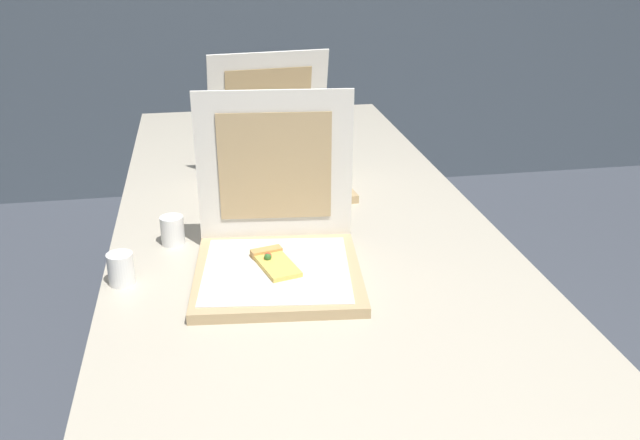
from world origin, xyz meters
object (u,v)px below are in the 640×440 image
at_px(pizza_box_front, 277,249).
at_px(cup_white_near_center, 172,230).
at_px(pizza_box_middle, 278,167).
at_px(cup_white_near_left, 121,269).
at_px(table, 301,233).

relative_size(pizza_box_front, cup_white_near_center, 5.61).
bearing_deg(pizza_box_front, pizza_box_middle, 88.66).
relative_size(pizza_box_middle, cup_white_near_center, 5.69).
bearing_deg(cup_white_near_left, pizza_box_middle, 53.99).
bearing_deg(table, pizza_box_front, -107.89).
distance_m(table, cup_white_near_left, 0.51).
bearing_deg(pizza_box_front, cup_white_near_left, -174.20).
distance_m(table, pizza_box_middle, 0.27).
relative_size(table, cup_white_near_left, 33.21).
xyz_separation_m(pizza_box_middle, cup_white_near_center, (-0.29, -0.35, -0.02)).
height_order(pizza_box_middle, cup_white_near_left, pizza_box_middle).
xyz_separation_m(pizza_box_front, pizza_box_middle, (0.07, 0.53, -0.00)).
bearing_deg(table, cup_white_near_center, -160.82).
bearing_deg(cup_white_near_center, table, 19.18).
relative_size(pizza_box_front, cup_white_near_left, 5.61).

